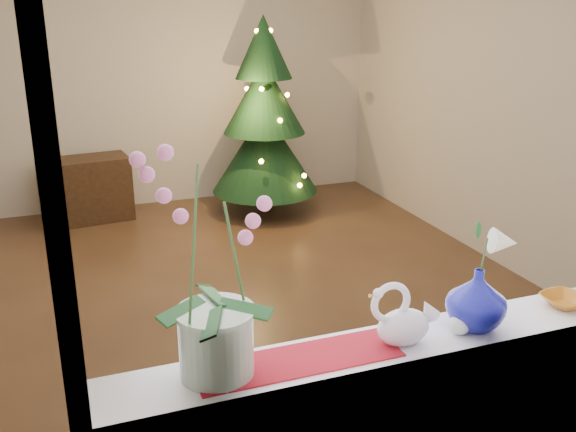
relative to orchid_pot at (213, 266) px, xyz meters
name	(u,v)px	position (x,y,z in m)	size (l,w,h in m)	color
ground	(228,298)	(0.65, 2.35, -1.30)	(5.00, 5.00, 0.00)	#3E2719
wall_back	(158,73)	(0.65, 4.85, 0.05)	(4.50, 0.10, 2.70)	beige
wall_front	(428,239)	(0.65, -0.15, 0.05)	(4.50, 0.10, 2.70)	beige
wall_right	(504,95)	(2.90, 2.35, 0.05)	(0.10, 5.00, 2.70)	beige
windowsill	(399,346)	(0.65, -0.02, -0.40)	(2.20, 0.26, 0.04)	white
window_frame	(430,126)	(0.65, -0.12, 0.40)	(2.22, 0.06, 1.60)	white
runner	(299,360)	(0.27, -0.02, -0.37)	(0.70, 0.20, 0.01)	maroon
orchid_pot	(213,266)	(0.00, 0.00, 0.00)	(0.26, 0.26, 0.75)	silver
swan	(404,314)	(0.65, -0.04, -0.26)	(0.27, 0.12, 0.23)	silver
blue_vase	(477,295)	(0.96, -0.03, -0.25)	(0.25, 0.25, 0.26)	#090B6B
lily	(483,235)	(0.96, -0.03, -0.02)	(0.14, 0.08, 0.20)	silver
paperweight	(460,324)	(0.88, -0.05, -0.34)	(0.08, 0.08, 0.08)	silver
amber_dish	(564,301)	(1.39, 0.00, -0.36)	(0.14, 0.14, 0.04)	#AF6516
xmas_tree	(264,117)	(1.54, 4.16, -0.33)	(1.05, 1.05, 1.92)	black
side_table	(86,190)	(-0.17, 4.50, -0.99)	(0.83, 0.41, 0.62)	black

